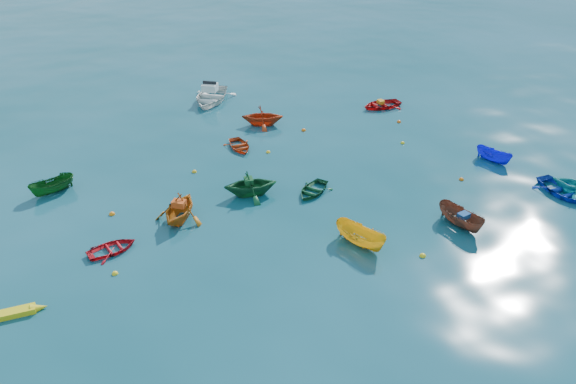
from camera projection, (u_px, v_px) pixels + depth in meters
name	position (u px, v px, depth m)	size (l,w,h in m)	color
ground	(326.00, 242.00, 29.52)	(160.00, 160.00, 0.00)	#093E46
sampan_brown_mid	(459.00, 226.00, 30.90)	(1.15, 3.05, 1.18)	brown
dinghy_blue_se	(561.00, 194.00, 33.91)	(2.47, 3.45, 0.71)	#0D2EA8
dinghy_orange_w	(180.00, 219.00, 31.44)	(2.76, 3.20, 1.68)	#BE5F11
sampan_yellow_mid	(360.00, 245.00, 29.35)	(1.19, 3.15, 1.22)	#EEAD15
dinghy_green_e	(313.00, 192.00, 34.04)	(1.93, 2.69, 0.56)	#104826
dinghy_cyan_se	(575.00, 194.00, 33.88)	(2.48, 2.88, 1.52)	teal
dinghy_red_nw	(113.00, 251.00, 28.87)	(1.81, 2.52, 0.52)	red
dinghy_green_n	(251.00, 195.00, 33.80)	(2.72, 3.15, 1.66)	#124E27
dinghy_red_ne	(381.00, 107.00, 46.02)	(2.39, 3.34, 0.69)	red
sampan_blue_far	(493.00, 161.00, 37.63)	(0.97, 2.58, 1.00)	#1111DB
dinghy_red_far	(240.00, 148.00, 39.36)	(1.90, 2.65, 0.55)	#BB350F
dinghy_orange_far	(263.00, 125.00, 42.89)	(2.68, 3.10, 1.63)	#B83311
sampan_green_far	(54.00, 193.00, 34.02)	(1.05, 2.78, 1.08)	#124D18
kayak_yellow	(1.00, 318.00, 24.59)	(0.52, 3.60, 0.36)	yellow
motorboat_white	(211.00, 101.00, 47.23)	(3.59, 5.02, 1.64)	white
tarp_blue_a	(464.00, 216.00, 30.42)	(0.61, 0.46, 0.29)	navy
tarp_orange_a	(179.00, 204.00, 30.97)	(0.72, 0.55, 0.35)	#D74A16
tarp_green_b	(249.00, 181.00, 33.28)	(0.65, 0.50, 0.32)	#11441E
tarp_orange_b	(381.00, 102.00, 45.74)	(0.57, 0.43, 0.28)	orange
buoy_ye_a	(423.00, 256.00, 28.48)	(0.33, 0.33, 0.33)	yellow
buoy_or_b	(461.00, 180.00, 35.40)	(0.31, 0.31, 0.31)	#D65E0B
buoy_ye_b	(115.00, 274.00, 27.25)	(0.30, 0.30, 0.30)	yellow
buoy_or_c	(112.00, 214.00, 31.89)	(0.34, 0.34, 0.34)	orange
buoy_ye_c	(268.00, 153.00, 38.76)	(0.30, 0.30, 0.30)	yellow
buoy_or_d	(399.00, 122.00, 43.33)	(0.33, 0.33, 0.33)	#E4570C
buoy_ye_d	(194.00, 172.00, 36.28)	(0.32, 0.32, 0.32)	gold
buoy_or_e	(304.00, 131.00, 41.95)	(0.34, 0.34, 0.34)	#EB5F0C
buoy_ye_e	(403.00, 143.00, 40.04)	(0.30, 0.30, 0.30)	yellow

